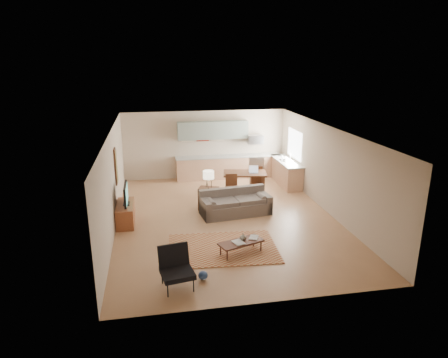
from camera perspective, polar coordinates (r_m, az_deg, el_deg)
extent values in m
plane|color=#A3714C|center=(12.27, 0.26, -5.55)|extent=(9.00, 9.00, 0.00)
plane|color=white|center=(11.51, 0.27, 6.97)|extent=(9.00, 9.00, 0.00)
plane|color=#B8A590|center=(16.13, -2.72, 4.95)|extent=(6.50, 0.00, 6.50)
plane|color=#B8A590|center=(7.72, 6.56, -8.78)|extent=(6.50, 0.00, 6.50)
plane|color=#B8A590|center=(11.68, -15.60, -0.32)|extent=(0.00, 9.00, 9.00)
plane|color=#B8A590|center=(12.81, 14.71, 1.24)|extent=(0.00, 9.00, 9.00)
cube|color=#A5A8AD|center=(16.42, 4.41, 1.90)|extent=(0.62, 0.62, 0.90)
cube|color=#A5A8AD|center=(16.19, 4.48, 5.68)|extent=(0.62, 0.40, 0.35)
cube|color=gray|center=(15.89, -1.59, 6.98)|extent=(2.80, 0.34, 0.70)
cube|color=white|center=(15.44, 10.06, 4.92)|extent=(0.02, 1.40, 1.05)
cube|color=brown|center=(10.38, -0.18, -9.86)|extent=(2.89, 2.10, 0.02)
imported|color=#981807|center=(9.84, 1.48, -9.22)|extent=(0.45, 0.47, 0.03)
imported|color=navy|center=(10.21, 3.67, -8.27)|extent=(0.44, 0.45, 0.02)
imported|color=black|center=(10.03, 2.75, -8.24)|extent=(0.19, 0.19, 0.18)
imported|color=beige|center=(15.63, 8.29, 3.14)|extent=(0.10, 0.10, 0.19)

